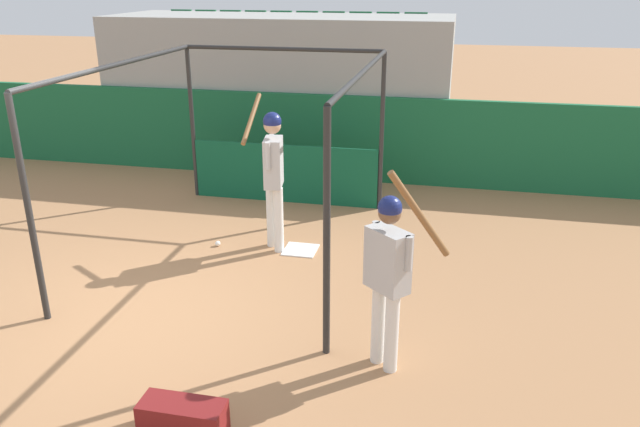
{
  "coord_description": "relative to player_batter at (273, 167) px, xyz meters",
  "views": [
    {
      "loc": [
        3.35,
        -5.43,
        3.49
      ],
      "look_at": [
        1.99,
        0.84,
        1.03
      ],
      "focal_mm": 35.0,
      "sensor_mm": 36.0,
      "label": 1
    }
  ],
  "objects": [
    {
      "name": "bleacher_section",
      "position": [
        -1.1,
        4.49,
        0.26
      ],
      "size": [
        6.5,
        2.4,
        2.81
      ],
      "color": "#9E9E99",
      "rests_on": "ground"
    },
    {
      "name": "player_waiting",
      "position": [
        1.78,
        -2.43,
        -0.12
      ],
      "size": [
        0.77,
        0.61,
        2.05
      ],
      "rotation": [
        0.0,
        0.0,
        -0.71
      ],
      "color": "white",
      "rests_on": "ground"
    },
    {
      "name": "home_plate",
      "position": [
        0.36,
        -0.01,
        -1.14
      ],
      "size": [
        0.44,
        0.44,
        0.02
      ],
      "color": "white",
      "rests_on": "ground"
    },
    {
      "name": "player_batter",
      "position": [
        0.0,
        0.0,
        0.0
      ],
      "size": [
        0.52,
        0.82,
        2.01
      ],
      "rotation": [
        0.0,
        0.0,
        1.74
      ],
      "color": "white",
      "rests_on": "ground"
    },
    {
      "name": "baseball",
      "position": [
        -0.79,
        -0.11,
        -1.11
      ],
      "size": [
        0.07,
        0.07,
        0.07
      ],
      "color": "white",
      "rests_on": "ground"
    },
    {
      "name": "equipment_bag",
      "position": [
        0.29,
        -3.7,
        -1.01
      ],
      "size": [
        0.7,
        0.28,
        0.28
      ],
      "color": "maroon",
      "rests_on": "ground"
    },
    {
      "name": "outfield_wall",
      "position": [
        -1.1,
        3.23,
        -0.38
      ],
      "size": [
        24.0,
        0.12,
        1.53
      ],
      "color": "#196038",
      "rests_on": "ground"
    },
    {
      "name": "batting_cage",
      "position": [
        -0.35,
        0.91,
        0.02
      ],
      "size": [
        3.17,
        4.24,
        2.48
      ],
      "color": "#282828",
      "rests_on": "ground"
    },
    {
      "name": "ground_plane",
      "position": [
        -1.1,
        -2.05,
        -1.15
      ],
      "size": [
        60.0,
        60.0,
        0.0
      ],
      "primitive_type": "plane",
      "color": "#A8754C"
    }
  ]
}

